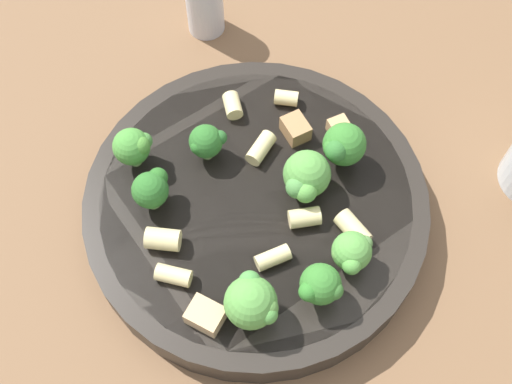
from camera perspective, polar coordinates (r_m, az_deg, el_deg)
name	(u,v)px	position (r m, az deg, el deg)	size (l,w,h in m)	color
ground_plane	(256,216)	(0.56, 0.00, -2.17)	(2.00, 2.00, 0.00)	brown
pasta_bowl	(256,206)	(0.55, 0.00, -1.22)	(0.29, 0.29, 0.03)	#28231E
broccoli_floret_0	(152,188)	(0.52, -9.25, 0.33)	(0.03, 0.03, 0.04)	#84AD60
broccoli_floret_1	(134,147)	(0.54, -10.83, 3.99)	(0.03, 0.03, 0.04)	#84AD60
broccoli_floret_2	(320,286)	(0.48, 5.71, -8.31)	(0.03, 0.03, 0.04)	#93B766
broccoli_floret_3	(252,302)	(0.47, -0.32, -9.79)	(0.04, 0.04, 0.05)	#84AD60
broccoli_floret_4	(343,145)	(0.53, 7.72, 4.12)	(0.04, 0.04, 0.05)	#93B766
broccoli_floret_5	(307,178)	(0.52, 4.52, 1.21)	(0.04, 0.04, 0.04)	#9EC175
broccoli_floret_6	(206,142)	(0.54, -4.45, 4.46)	(0.03, 0.03, 0.04)	#93B766
broccoli_floret_7	(351,252)	(0.49, 8.48, -5.33)	(0.03, 0.03, 0.04)	#9EC175
rigatoni_0	(268,259)	(0.50, 1.06, -5.94)	(0.01, 0.01, 0.03)	beige
rigatoni_1	(173,275)	(0.50, -7.35, -7.35)	(0.01, 0.01, 0.03)	beige
rigatoni_2	(261,148)	(0.55, 0.43, 3.92)	(0.01, 0.01, 0.03)	beige
rigatoni_3	(286,98)	(0.58, 2.71, 8.35)	(0.01, 0.01, 0.02)	beige
rigatoni_4	(305,217)	(0.52, 4.34, -2.27)	(0.02, 0.02, 0.03)	beige
rigatoni_5	(228,106)	(0.57, -2.49, 7.62)	(0.01, 0.01, 0.02)	beige
rigatoni_6	(163,239)	(0.51, -8.27, -4.17)	(0.02, 0.02, 0.03)	beige
rigatoni_7	(353,229)	(0.52, 8.61, -3.24)	(0.02, 0.02, 0.03)	beige
chicken_chunk_0	(296,129)	(0.56, 3.53, 5.65)	(0.02, 0.02, 0.02)	#A87A4C
chicken_chunk_1	(338,126)	(0.57, 7.29, 5.84)	(0.02, 0.01, 0.01)	tan
chicken_chunk_2	(206,315)	(0.49, -4.50, -10.89)	(0.03, 0.02, 0.02)	tan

